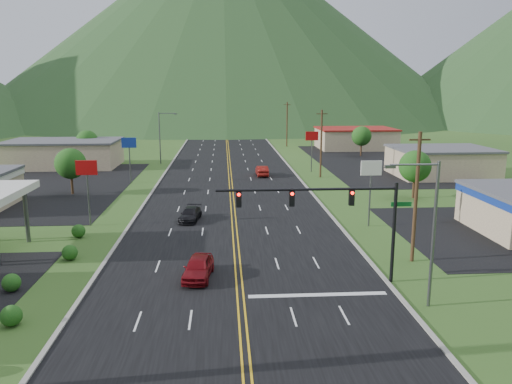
{
  "coord_description": "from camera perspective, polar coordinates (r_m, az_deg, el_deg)",
  "views": [
    {
      "loc": [
        -0.97,
        -17.83,
        13.16
      ],
      "look_at": [
        1.75,
        23.38,
        4.5
      ],
      "focal_mm": 35.0,
      "sensor_mm": 36.0,
      "label": 1
    }
  ],
  "objects": [
    {
      "name": "tree_west_a",
      "position": [
        66.3,
        -20.44,
        3.06
      ],
      "size": [
        3.84,
        3.84,
        5.82
      ],
      "color": "#382314",
      "rests_on": "ground"
    },
    {
      "name": "building_east_far",
      "position": [
        112.18,
        11.28,
        6.04
      ],
      "size": [
        16.4,
        12.4,
        4.5
      ],
      "color": "#CCB78D",
      "rests_on": "ground"
    },
    {
      "name": "utility_pole_a",
      "position": [
        39.46,
        17.82,
        -0.48
      ],
      "size": [
        1.6,
        0.28,
        10.0
      ],
      "color": "#382314",
      "rests_on": "ground"
    },
    {
      "name": "utility_pole_d",
      "position": [
        153.72,
        1.66,
        8.85
      ],
      "size": [
        1.6,
        0.28,
        10.0
      ],
      "color": "#382314",
      "rests_on": "ground"
    },
    {
      "name": "pole_sign_west_a",
      "position": [
        50.23,
        -18.77,
        1.92
      ],
      "size": [
        2.0,
        0.18,
        6.4
      ],
      "color": "#59595E",
      "rests_on": "ground"
    },
    {
      "name": "tree_west_b",
      "position": [
        93.45,
        -18.74,
        5.53
      ],
      "size": [
        3.84,
        3.84,
        5.82
      ],
      "color": "#382314",
      "rests_on": "ground"
    },
    {
      "name": "utility_pole_c",
      "position": [
        114.03,
        3.56,
        7.78
      ],
      "size": [
        1.6,
        0.28,
        10.0
      ],
      "color": "#382314",
      "rests_on": "ground"
    },
    {
      "name": "streetlight_west",
      "position": [
        88.84,
        -10.75,
        6.49
      ],
      "size": [
        3.28,
        0.25,
        9.0
      ],
      "color": "#59595E",
      "rests_on": "ground"
    },
    {
      "name": "pole_sign_west_b",
      "position": [
        71.49,
        -14.3,
        4.97
      ],
      "size": [
        2.0,
        0.18,
        6.4
      ],
      "color": "#59595E",
      "rests_on": "ground"
    },
    {
      "name": "car_red_near",
      "position": [
        35.59,
        -6.61,
        -8.61
      ],
      "size": [
        2.36,
        4.74,
        1.55
      ],
      "primitive_type": "imported",
      "rotation": [
        0.0,
        0.0,
        -0.12
      ],
      "color": "maroon",
      "rests_on": "ground"
    },
    {
      "name": "tree_east_b",
      "position": [
        99.98,
        11.97,
        6.27
      ],
      "size": [
        3.84,
        3.84,
        5.82
      ],
      "color": "#382314",
      "rests_on": "ground"
    },
    {
      "name": "car_red_far",
      "position": [
        75.69,
        0.69,
        2.42
      ],
      "size": [
        1.76,
        4.69,
        1.53
      ],
      "primitive_type": "imported",
      "rotation": [
        0.0,
        0.0,
        3.17
      ],
      "color": "maroon",
      "rests_on": "ground"
    },
    {
      "name": "traffic_signal",
      "position": [
        33.61,
        9.15,
        -1.79
      ],
      "size": [
        13.1,
        0.43,
        7.0
      ],
      "color": "black",
      "rests_on": "ground"
    },
    {
      "name": "streetlight_east",
      "position": [
        31.39,
        19.17,
        -3.56
      ],
      "size": [
        3.28,
        0.25,
        9.0
      ],
      "color": "#59595E",
      "rests_on": "ground"
    },
    {
      "name": "building_west_far",
      "position": [
        90.64,
        -21.15,
        4.14
      ],
      "size": [
        18.4,
        11.4,
        4.5
      ],
      "color": "#CCB78D",
      "rests_on": "ground"
    },
    {
      "name": "mountain_n",
      "position": [
        239.63,
        -3.71,
        18.86
      ],
      "size": [
        220.0,
        220.0,
        85.0
      ],
      "primitive_type": "cone",
      "color": "#20401D",
      "rests_on": "ground"
    },
    {
      "name": "building_east_mid",
      "position": [
        80.69,
        20.42,
        3.27
      ],
      "size": [
        14.4,
        11.4,
        4.3
      ],
      "color": "#CCB78D",
      "rests_on": "ground"
    },
    {
      "name": "pole_sign_east_b",
      "position": [
        79.48,
        6.41,
        5.92
      ],
      "size": [
        2.0,
        0.18,
        6.4
      ],
      "color": "#59595E",
      "rests_on": "ground"
    },
    {
      "name": "tree_east_a",
      "position": [
        62.91,
        17.71,
        2.81
      ],
      "size": [
        3.84,
        3.84,
        5.82
      ],
      "color": "#382314",
      "rests_on": "ground"
    },
    {
      "name": "utility_pole_b",
      "position": [
        74.68,
        7.46,
        5.57
      ],
      "size": [
        1.6,
        0.28,
        10.0
      ],
      "color": "#382314",
      "rests_on": "ground"
    },
    {
      "name": "pole_sign_east_a",
      "position": [
        48.59,
        13.0,
        1.93
      ],
      "size": [
        2.0,
        0.18,
        6.4
      ],
      "color": "#59595E",
      "rests_on": "ground"
    },
    {
      "name": "car_dark_mid",
      "position": [
        50.62,
        -7.51,
        -2.59
      ],
      "size": [
        2.38,
        4.55,
        1.26
      ],
      "primitive_type": "imported",
      "rotation": [
        0.0,
        0.0,
        -0.15
      ],
      "color": "black",
      "rests_on": "ground"
    }
  ]
}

